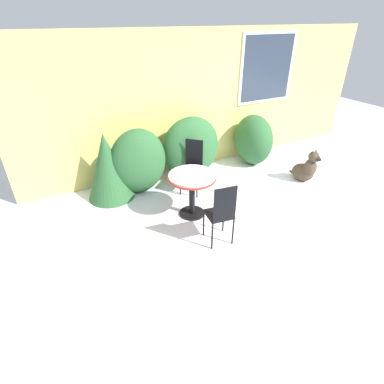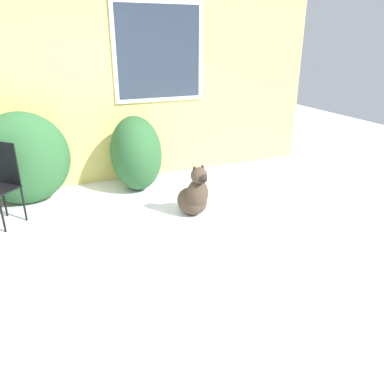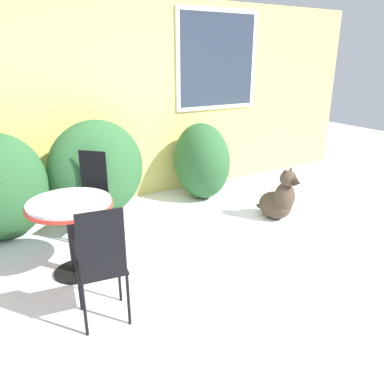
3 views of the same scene
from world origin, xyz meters
name	(u,v)px [view 1 (image 1 of 3)]	position (x,y,z in m)	size (l,w,h in m)	color
ground_plane	(273,207)	(0.00, 0.00, 0.00)	(16.00, 16.00, 0.00)	white
house_wall	(215,99)	(0.09, 2.20, 1.41)	(8.00, 0.10, 2.75)	#E5D16B
shrub_left	(138,162)	(-1.87, 1.63, 0.62)	(1.04, 0.62, 1.23)	#2D6033
shrub_middle	(191,148)	(-0.74, 1.72, 0.63)	(1.22, 0.66, 1.26)	#2D6033
shrub_right	(253,140)	(0.79, 1.67, 0.55)	(0.74, 0.98, 1.10)	#2D6033
evergreen_bush	(108,167)	(-2.42, 1.68, 0.61)	(0.84, 0.84, 1.23)	#2D6033
patio_table	(192,183)	(-1.36, 0.49, 0.60)	(0.78, 0.78, 0.75)	black
patio_chair_near_table	(193,165)	(-0.98, 1.20, 0.54)	(0.51, 0.51, 0.99)	black
patio_chair_far_side	(221,213)	(-1.34, -0.37, 0.54)	(0.41, 0.41, 0.99)	black
dog	(306,169)	(1.21, 0.47, 0.26)	(0.42, 0.67, 0.70)	#4C3D2D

